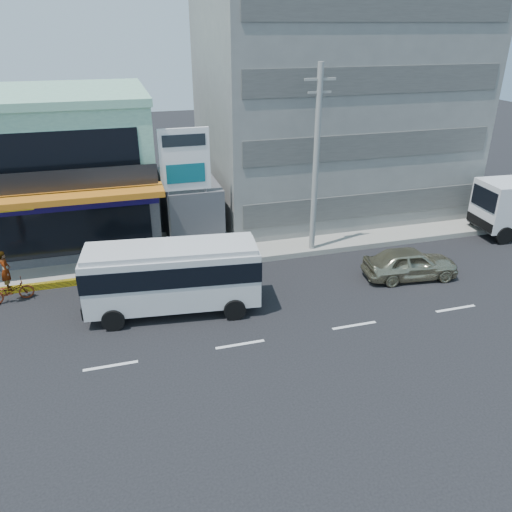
{
  "coord_description": "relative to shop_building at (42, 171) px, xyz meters",
  "views": [
    {
      "loc": [
        -3.96,
        -16.07,
        11.61
      ],
      "look_at": [
        1.62,
        3.33,
        2.2
      ],
      "focal_mm": 35.0,
      "sensor_mm": 36.0,
      "label": 1
    }
  ],
  "objects": [
    {
      "name": "satellite_dish",
      "position": [
        8.0,
        -2.95,
        -0.42
      ],
      "size": [
        1.5,
        1.5,
        0.15
      ],
      "primitive_type": "cylinder",
      "color": "slate",
      "rests_on": "gap_structure"
    },
    {
      "name": "sidewalk",
      "position": [
        13.0,
        -4.45,
        -3.85
      ],
      "size": [
        70.0,
        5.0,
        0.3
      ],
      "primitive_type": "cube",
      "color": "gray",
      "rests_on": "ground"
    },
    {
      "name": "billboard",
      "position": [
        7.5,
        -4.75,
        0.93
      ],
      "size": [
        2.6,
        0.18,
        6.9
      ],
      "color": "gray",
      "rests_on": "ground"
    },
    {
      "name": "ground",
      "position": [
        8.0,
        -13.95,
        -4.0
      ],
      "size": [
        120.0,
        120.0,
        0.0
      ],
      "primitive_type": "plane",
      "color": "black",
      "rests_on": "ground"
    },
    {
      "name": "sedan",
      "position": [
        17.61,
        -10.66,
        -3.2
      ],
      "size": [
        4.84,
        2.39,
        1.59
      ],
      "primitive_type": "imported",
      "rotation": [
        0.0,
        0.0,
        1.46
      ],
      "color": "tan",
      "rests_on": "ground"
    },
    {
      "name": "shop_building",
      "position": [
        0.0,
        0.0,
        0.0
      ],
      "size": [
        12.4,
        11.7,
        8.0
      ],
      "color": "#404044",
      "rests_on": "ground"
    },
    {
      "name": "gap_structure",
      "position": [
        8.0,
        -1.95,
        -2.25
      ],
      "size": [
        3.0,
        6.0,
        3.5
      ],
      "primitive_type": "cube",
      "color": "#404044",
      "rests_on": "ground"
    },
    {
      "name": "minibus",
      "position": [
        5.86,
        -10.59,
        -2.14
      ],
      "size": [
        7.68,
        3.29,
        3.12
      ],
      "color": "silver",
      "rests_on": "ground"
    },
    {
      "name": "utility_pole_near",
      "position": [
        14.0,
        -6.55,
        1.15
      ],
      "size": [
        1.6,
        0.3,
        10.0
      ],
      "color": "#999993",
      "rests_on": "ground"
    },
    {
      "name": "concrete_building",
      "position": [
        18.0,
        1.05,
        3.0
      ],
      "size": [
        16.0,
        12.0,
        14.0
      ],
      "primitive_type": "cube",
      "color": "gray",
      "rests_on": "ground"
    },
    {
      "name": "motorcycle_rider",
      "position": [
        -1.24,
        -7.71,
        -3.16
      ],
      "size": [
        2.08,
        1.12,
        2.53
      ],
      "color": "#60200D",
      "rests_on": "ground"
    }
  ]
}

